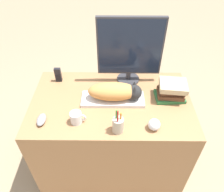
# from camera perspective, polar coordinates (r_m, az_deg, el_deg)

# --- Properties ---
(desk) EXTENTS (1.16, 0.70, 0.77)m
(desk) POSITION_cam_1_polar(r_m,az_deg,el_deg) (1.86, -0.19, -9.90)
(desk) COLOR #9E7047
(desk) RESTS_ON ground_plane
(keyboard) EXTENTS (0.45, 0.16, 0.02)m
(keyboard) POSITION_cam_1_polar(r_m,az_deg,el_deg) (1.57, 0.23, -0.85)
(keyboard) COLOR silver
(keyboard) RESTS_ON desk
(cat) EXTENTS (0.38, 0.14, 0.13)m
(cat) POSITION_cam_1_polar(r_m,az_deg,el_deg) (1.52, 1.26, 1.20)
(cat) COLOR #D18C47
(cat) RESTS_ON keyboard
(monitor) EXTENTS (0.48, 0.18, 0.52)m
(monitor) POSITION_cam_1_polar(r_m,az_deg,el_deg) (1.61, 4.71, 12.08)
(monitor) COLOR #333338
(monitor) RESTS_ON desk
(computer_mouse) EXTENTS (0.06, 0.11, 0.04)m
(computer_mouse) POSITION_cam_1_polar(r_m,az_deg,el_deg) (1.50, -17.96, -5.90)
(computer_mouse) COLOR gray
(computer_mouse) RESTS_ON desk
(coffee_mug) EXTENTS (0.10, 0.08, 0.08)m
(coffee_mug) POSITION_cam_1_polar(r_m,az_deg,el_deg) (1.43, -9.27, -5.60)
(coffee_mug) COLOR silver
(coffee_mug) RESTS_ON desk
(pen_cup) EXTENTS (0.07, 0.07, 0.19)m
(pen_cup) POSITION_cam_1_polar(r_m,az_deg,el_deg) (1.35, 1.57, -7.54)
(pen_cup) COLOR #B2A893
(pen_cup) RESTS_ON desk
(baseball) EXTENTS (0.08, 0.08, 0.08)m
(baseball) POSITION_cam_1_polar(r_m,az_deg,el_deg) (1.40, 10.97, -7.33)
(baseball) COLOR silver
(baseball) RESTS_ON desk
(phone) EXTENTS (0.05, 0.03, 0.12)m
(phone) POSITION_cam_1_polar(r_m,az_deg,el_deg) (1.77, -13.89, 5.37)
(phone) COLOR black
(phone) RESTS_ON desk
(book_stack) EXTENTS (0.22, 0.18, 0.14)m
(book_stack) POSITION_cam_1_polar(r_m,az_deg,el_deg) (1.62, 15.26, 1.40)
(book_stack) COLOR #2D6B38
(book_stack) RESTS_ON desk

